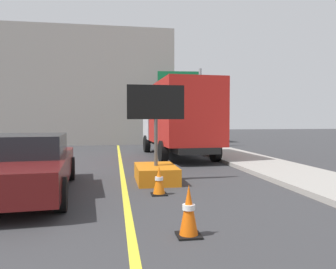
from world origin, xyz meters
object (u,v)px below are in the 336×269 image
at_px(traffic_cone_mid_lane, 189,211).
at_px(traffic_cone_far_lane, 159,181).
at_px(pickup_car, 25,164).
at_px(highway_guide_sign, 188,93).
at_px(arrow_board_trailer, 156,165).
at_px(box_truck, 179,118).

distance_m(traffic_cone_mid_lane, traffic_cone_far_lane, 2.74).
relative_size(pickup_car, highway_guide_sign, 1.05).
bearing_deg(highway_guide_sign, arrow_board_trailer, -107.13).
bearing_deg(traffic_cone_mid_lane, traffic_cone_far_lane, 91.45).
bearing_deg(traffic_cone_far_lane, box_truck, 75.47).
height_order(pickup_car, traffic_cone_mid_lane, pickup_car).
height_order(arrow_board_trailer, pickup_car, arrow_board_trailer).
height_order(box_truck, highway_guide_sign, highway_guide_sign).
height_order(pickup_car, highway_guide_sign, highway_guide_sign).
relative_size(box_truck, traffic_cone_mid_lane, 9.30).
distance_m(highway_guide_sign, traffic_cone_far_lane, 13.71).
bearing_deg(arrow_board_trailer, traffic_cone_mid_lane, -90.83).
xyz_separation_m(box_truck, traffic_cone_far_lane, (-1.94, -7.48, -1.50)).
relative_size(arrow_board_trailer, traffic_cone_far_lane, 4.06).
bearing_deg(box_truck, pickup_car, -125.92).
distance_m(arrow_board_trailer, pickup_car, 3.37).
xyz_separation_m(box_truck, traffic_cone_mid_lane, (-1.87, -10.23, -1.45)).
relative_size(highway_guide_sign, traffic_cone_far_lane, 7.52).
bearing_deg(traffic_cone_mid_lane, highway_guide_sign, 77.25).
distance_m(box_truck, traffic_cone_far_lane, 7.88).
xyz_separation_m(arrow_board_trailer, traffic_cone_mid_lane, (-0.06, -4.36, -0.10)).
distance_m(arrow_board_trailer, box_truck, 6.28).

